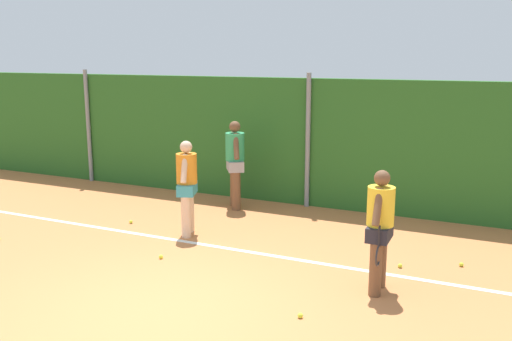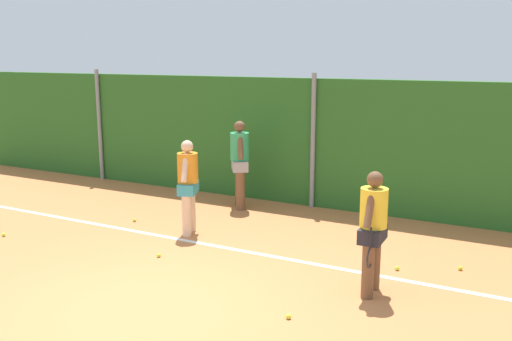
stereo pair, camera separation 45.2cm
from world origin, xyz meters
The scene contains 14 objects.
ground_plane centered at (0.00, 1.65, 0.00)m, with size 31.23×31.23×0.00m, color #C67542.
hedge_fence_backdrop centered at (0.00, 5.63, 1.35)m, with size 20.30×0.25×2.70m, color #286023.
fence_post_left centered at (-5.85, 5.45, 1.41)m, with size 0.10×0.10×2.82m, color gray.
fence_post_center centered at (0.00, 5.45, 1.41)m, with size 0.10×0.10×2.82m, color gray.
court_baseline_paint centered at (0.00, 2.39, 0.00)m, with size 14.83×0.10×0.01m, color white.
player_foreground_near centered at (2.35, 1.75, 0.95)m, with size 0.36×0.79×1.69m.
player_midcourt centered at (-1.30, 2.77, 0.96)m, with size 0.45×0.68×1.71m.
player_backcourt_far centered at (-1.34, 4.72, 1.04)m, with size 0.56×0.67×1.84m.
tennis_ball_0 centered at (-1.04, 1.53, 0.03)m, with size 0.07×0.07×0.07m, color #CCDB33.
tennis_ball_1 centered at (3.32, 3.18, 0.03)m, with size 0.07×0.07×0.07m, color #CCDB33.
tennis_ball_4 centered at (1.68, 0.55, 0.03)m, with size 0.07×0.07×0.07m, color #CCDB33.
tennis_ball_5 centered at (-4.13, 1.08, 0.03)m, with size 0.07×0.07×0.07m, color #CCDB33.
tennis_ball_6 centered at (-2.64, 2.86, 0.03)m, with size 0.07×0.07×0.07m, color #CCDB33.
tennis_ball_8 centered at (2.48, 2.74, 0.03)m, with size 0.07×0.07×0.07m, color #CCDB33.
Camera 2 is at (4.24, -5.23, 3.18)m, focal length 39.02 mm.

